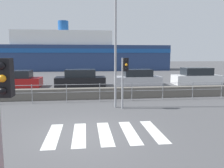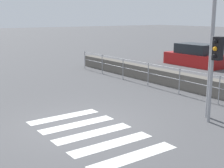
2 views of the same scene
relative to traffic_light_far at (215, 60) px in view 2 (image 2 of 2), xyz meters
name	(u,v)px [view 2 (image 2 of 2)]	position (x,y,z in m)	size (l,w,h in m)	color
ground_plane	(79,125)	(-2.12, -3.43, -1.93)	(160.00, 160.00, 0.00)	#4C4C4F
crosswalk	(93,133)	(-1.32, -3.43, -1.93)	(4.05, 2.40, 0.01)	silver
seawall	(212,88)	(-2.12, 2.80, -1.59)	(19.51, 0.55, 0.68)	#605B54
harbor_fence	(198,81)	(-2.12, 1.93, -1.20)	(17.60, 0.04, 1.10)	gray
traffic_light_far	(215,60)	(0.00, 0.00, 0.00)	(0.34, 0.32, 2.62)	gray
parked_car_red	(196,56)	(-7.88, 8.63, -1.32)	(4.08, 1.85, 1.44)	#B21919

